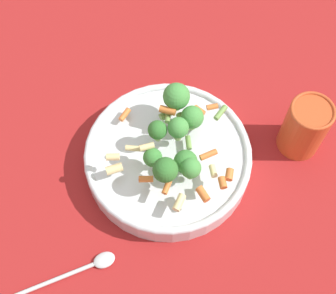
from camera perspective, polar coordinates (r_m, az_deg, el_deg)
ground_plane at (r=0.85m, az=0.00°, el=-2.04°), size 3.00×3.00×0.00m
bowl at (r=0.83m, az=0.00°, el=-1.26°), size 0.29×0.29×0.05m
pasta_salad at (r=0.77m, az=1.00°, el=1.15°), size 0.24×0.23×0.08m
cup at (r=0.85m, az=16.35°, el=2.38°), size 0.08×0.08×0.11m
spoon at (r=0.79m, az=-10.19°, el=-14.32°), size 0.09×0.16×0.01m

